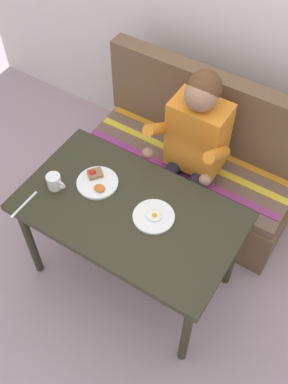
{
  "coord_description": "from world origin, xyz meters",
  "views": [
    {
      "loc": [
        0.83,
        -1.16,
        2.71
      ],
      "look_at": [
        0.0,
        0.15,
        0.72
      ],
      "focal_mm": 42.82,
      "sensor_mm": 36.0,
      "label": 1
    }
  ],
  "objects": [
    {
      "name": "back_wall",
      "position": [
        0.0,
        1.27,
        1.3
      ],
      "size": [
        4.4,
        0.1,
        2.6
      ],
      "primitive_type": "cube",
      "color": "silver",
      "rests_on": "ground"
    },
    {
      "name": "plate_breakfast",
      "position": [
        -0.25,
        0.06,
        0.74
      ],
      "size": [
        0.23,
        0.23,
        0.05
      ],
      "color": "white",
      "rests_on": "table"
    },
    {
      "name": "person",
      "position": [
        0.06,
        0.59,
        0.74
      ],
      "size": [
        0.45,
        0.61,
        1.21
      ],
      "color": "orange",
      "rests_on": "ground"
    },
    {
      "name": "table",
      "position": [
        0.0,
        0.0,
        0.65
      ],
      "size": [
        1.2,
        0.7,
        0.73
      ],
      "color": "#2C291A",
      "rests_on": "ground"
    },
    {
      "name": "coffee_mug",
      "position": [
        -0.43,
        -0.09,
        0.78
      ],
      "size": [
        0.12,
        0.08,
        0.09
      ],
      "color": "white",
      "rests_on": "table"
    },
    {
      "name": "ground_plane",
      "position": [
        0.0,
        0.0,
        0.0
      ],
      "size": [
        8.0,
        8.0,
        0.0
      ],
      "primitive_type": "plane",
      "color": "#AF969D"
    },
    {
      "name": "couch",
      "position": [
        0.0,
        0.76,
        0.33
      ],
      "size": [
        1.44,
        0.56,
        1.0
      ],
      "color": "brown",
      "rests_on": "ground"
    },
    {
      "name": "plate_eggs",
      "position": [
        0.14,
        0.03,
        0.74
      ],
      "size": [
        0.22,
        0.22,
        0.04
      ],
      "color": "white",
      "rests_on": "table"
    },
    {
      "name": "knife",
      "position": [
        -0.5,
        -0.27,
        0.73
      ],
      "size": [
        0.02,
        0.2,
        0.0
      ],
      "primitive_type": "cube",
      "rotation": [
        0.0,
        0.0,
        -0.01
      ],
      "color": "silver",
      "rests_on": "table"
    }
  ]
}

